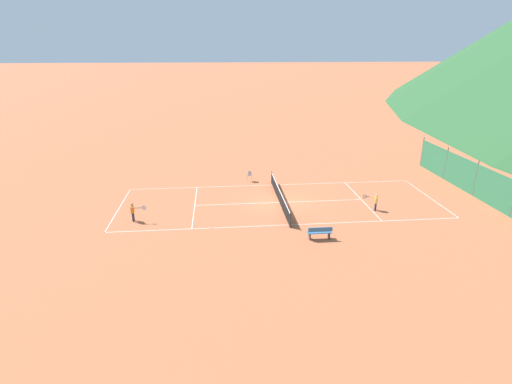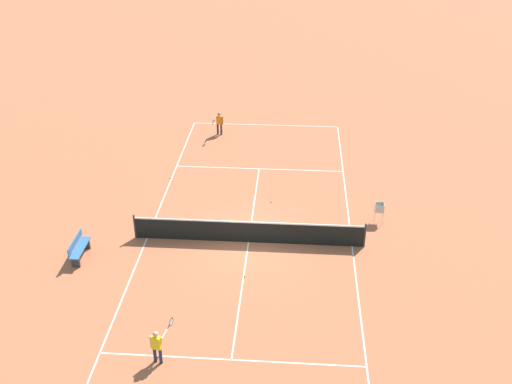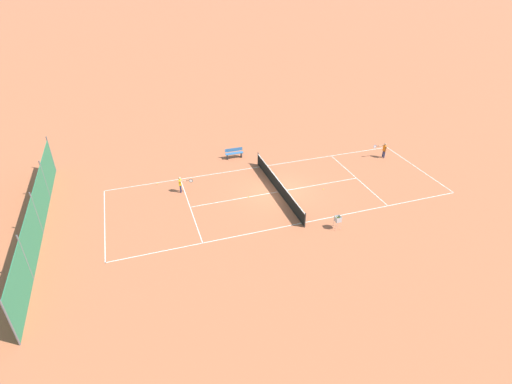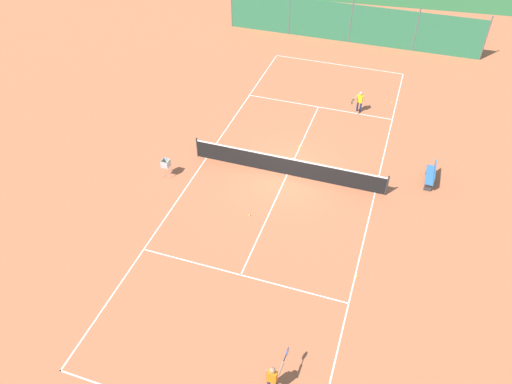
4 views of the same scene
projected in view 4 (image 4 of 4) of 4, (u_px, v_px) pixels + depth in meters
ground_plane at (287, 174)px, 23.38m from camera, size 600.00×600.00×0.00m
court_line_markings at (287, 174)px, 23.38m from camera, size 8.25×23.85×0.01m
tennis_net at (288, 166)px, 23.06m from camera, size 9.18×0.08×1.06m
windscreen_fence_far at (351, 24)px, 33.67m from camera, size 17.28×0.08×2.90m
player_far_baseline at (360, 100)px, 27.14m from camera, size 0.56×0.98×1.22m
player_near_service at (273, 377)px, 14.86m from camera, size 0.47×1.05×1.29m
tennis_ball_far_corner at (357, 277)px, 18.68m from camera, size 0.07×0.07×0.07m
tennis_ball_alley_left at (299, 147)px, 25.00m from camera, size 0.07×0.07×0.07m
tennis_ball_alley_right at (249, 215)px, 21.23m from camera, size 0.07×0.07×0.07m
tennis_ball_mid_court at (392, 103)px, 28.28m from camera, size 0.07×0.07×0.07m
ball_hopper at (166, 164)px, 22.90m from camera, size 0.36×0.36×0.89m
courtside_bench at (431, 175)px, 22.63m from camera, size 0.36×1.50×0.84m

